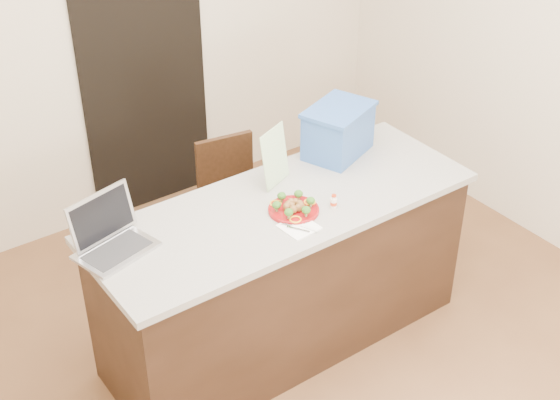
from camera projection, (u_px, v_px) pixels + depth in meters
ground at (310, 362)px, 4.32m from camera, size 4.00×4.00×0.00m
room_shell at (318, 97)px, 3.44m from camera, size 4.00×4.00×4.00m
doorway at (144, 72)px, 5.17m from camera, size 0.90×0.02×2.00m
island at (284, 274)px, 4.24m from camera, size 2.06×0.76×0.92m
plate at (294, 210)px, 3.93m from camera, size 0.26×0.26×0.02m
meatballs at (294, 205)px, 3.92m from camera, size 0.10×0.10×0.04m
broccoli at (294, 203)px, 3.90m from camera, size 0.21×0.22×0.04m
pepper_rings at (294, 208)px, 3.92m from camera, size 0.22×0.24×0.01m
napkin at (299, 227)px, 3.81m from camera, size 0.18×0.18×0.01m
fork at (295, 226)px, 3.80m from camera, size 0.07×0.15×0.00m
knife at (306, 225)px, 3.81m from camera, size 0.06×0.20×0.01m
yogurt_bottle at (334, 202)px, 3.95m from camera, size 0.03×0.03×0.07m
laptop at (109, 234)px, 3.65m from camera, size 0.40×0.36×0.25m
leaflet at (275, 157)px, 4.08m from camera, size 0.22×0.13×0.31m
blue_box at (338, 131)px, 4.35m from camera, size 0.47×0.41×0.29m
chair at (234, 194)px, 4.89m from camera, size 0.43×0.43×0.84m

